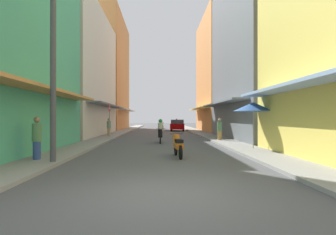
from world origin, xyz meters
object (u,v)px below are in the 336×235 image
Objects in this scene: pedestrian_foreground at (109,128)px; pedestrian_crossing at (220,130)px; utility_pole at (53,58)px; motorbike_black at (160,132)px; pedestrian_far at (37,140)px; vendor_umbrella at (253,107)px; motorbike_silver at (162,125)px; parked_car at (177,125)px; street_sign_no_entry at (110,117)px; motorbike_red at (176,125)px; motorbike_orange at (178,145)px.

pedestrian_crossing is at bearing -29.24° from pedestrian_foreground.
utility_pole is at bearing -130.87° from pedestrian_crossing.
pedestrian_far is (-4.58, -7.79, 0.14)m from motorbike_black.
vendor_umbrella is (9.16, -9.98, 1.40)m from pedestrian_foreground.
motorbike_silver is 8.22m from parked_car.
pedestrian_foreground is (-8.61, 4.82, 0.00)m from pedestrian_crossing.
pedestrian_far is 9.59m from street_sign_no_entry.
utility_pole is at bearing -154.79° from vendor_umbrella.
vendor_umbrella is at bearing -47.47° from pedestrian_foreground.
parked_car is at bearing 58.93° from pedestrian_foreground.
pedestrian_crossing is 12.25m from pedestrian_far.
pedestrian_crossing is at bearing -84.92° from motorbike_red.
motorbike_black is 9.65m from utility_pole.
street_sign_no_entry is at bearing -78.61° from pedestrian_foreground.
parked_car is 2.60× the size of pedestrian_crossing.
pedestrian_foreground is (-5.18, 12.16, 0.31)m from motorbike_orange.
utility_pole is (-6.11, -29.47, 3.04)m from motorbike_red.
motorbike_silver is at bearing 119.84° from motorbike_red.
motorbike_orange is at bearing -89.18° from motorbike_silver.
vendor_umbrella is (0.55, -5.17, 1.40)m from pedestrian_crossing.
motorbike_red is 0.95× the size of motorbike_orange.
motorbike_black is at bearing 65.66° from utility_pole.
vendor_umbrella reaches higher than motorbike_orange.
motorbike_orange is 6.58m from motorbike_black.
utility_pole is (-3.77, -8.34, 3.04)m from motorbike_black.
pedestrian_foreground is at bearing -121.07° from parked_car.
motorbike_silver is at bearing 76.10° from pedestrian_foreground.
pedestrian_foreground reaches higher than motorbike_red.
motorbike_orange is at bearing -83.74° from motorbike_black.
parked_car is 1.73× the size of vendor_umbrella.
pedestrian_foreground is 13.62m from vendor_umbrella.
street_sign_no_entry is at bearing -107.21° from motorbike_red.
motorbike_red is 21.26m from motorbike_black.
motorbike_orange is (-1.62, -27.66, -0.20)m from motorbike_red.
utility_pole is (-4.04, -33.08, 3.24)m from motorbike_silver.
pedestrian_crossing is 0.96× the size of pedestrian_far.
pedestrian_far is (-4.85, -32.53, 0.34)m from motorbike_silver.
pedestrian_far is at bearing -135.43° from pedestrian_crossing.
parked_car is 25.49m from pedestrian_far.
pedestrian_crossing reaches higher than motorbike_silver.
pedestrian_foreground is (-6.80, -15.50, 0.11)m from motorbike_red.
motorbike_black is (-2.34, -21.13, 0.00)m from motorbike_red.
vendor_umbrella is at bearing -84.71° from motorbike_red.
motorbike_silver is at bearing 80.29° from street_sign_no_entry.
pedestrian_crossing is (1.81, -20.32, 0.11)m from motorbike_red.
utility_pole reaches higher than motorbike_black.
parked_car is 21.32m from vendor_umbrella.
motorbike_black is at bearing -97.65° from parked_car.
pedestrian_far is (-6.83, -24.56, 0.11)m from parked_car.
utility_pole is at bearing -87.18° from pedestrian_foreground.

